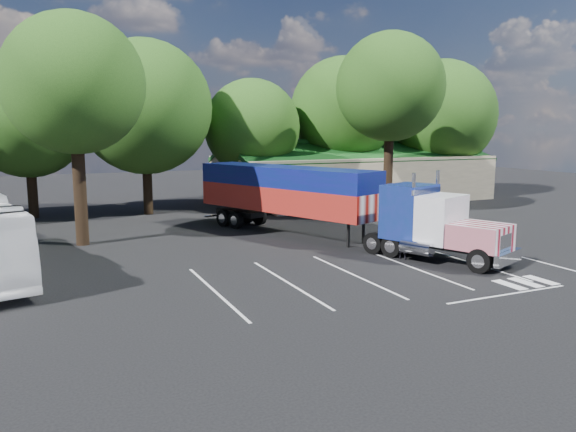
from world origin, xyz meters
name	(u,v)px	position (x,y,z in m)	size (l,w,h in m)	color
ground	(297,249)	(0.00, 0.00, 0.00)	(120.00, 120.00, 0.00)	black
event_hall	(351,175)	(13.74, 17.81, 2.21)	(24.20, 14.12, 5.55)	beige
tree_row_b	(27,119)	(-13.00, 17.80, 7.13)	(8.40, 8.40, 11.35)	black
tree_row_c	(145,107)	(-5.00, 16.20, 8.04)	(10.00, 10.00, 13.05)	black
tree_row_d	(252,127)	(4.00, 17.50, 6.58)	(8.00, 8.00, 10.60)	black
tree_row_e	(344,111)	(13.00, 18.00, 8.09)	(9.60, 9.60, 12.90)	black
tree_row_f	(441,115)	(23.00, 16.80, 7.79)	(10.40, 10.40, 13.00)	black
tree_near_left	(74,84)	(-10.50, 6.00, 8.81)	(7.60, 7.60, 12.65)	black
tree_near_right	(390,87)	(11.50, 8.50, 9.46)	(8.00, 8.00, 13.50)	black
semi_truck	(319,198)	(2.36, 2.09, 2.46)	(10.23, 20.15, 4.35)	black
woman	(403,242)	(3.84, -4.25, 0.85)	(0.62, 0.40, 1.69)	black
bicycle	(320,214)	(5.50, 7.97, 0.51)	(0.68, 1.94, 1.02)	black
silver_sedan	(286,203)	(5.00, 12.77, 0.70)	(1.49, 4.28, 1.41)	#A6A8AD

